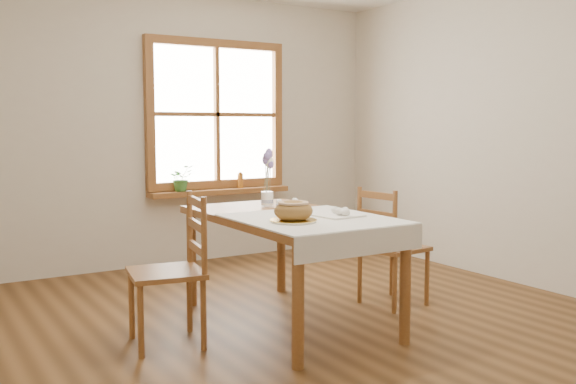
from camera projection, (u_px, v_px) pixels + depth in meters
name	position (u px, v px, depth m)	size (l,w,h in m)	color
ground	(312.00, 335.00, 4.14)	(5.00, 5.00, 0.00)	brown
room_walls	(313.00, 67.00, 3.96)	(4.60, 5.10, 2.65)	beige
window	(216.00, 115.00, 6.34)	(1.46, 0.08, 1.46)	brown
window_sill	(220.00, 191.00, 6.36)	(1.46, 0.20, 0.05)	brown
dining_table	(288.00, 227.00, 4.32)	(0.90, 1.60, 0.75)	brown
table_linen	(313.00, 219.00, 4.06)	(0.91, 0.99, 0.01)	silver
chair_left	(166.00, 270.00, 3.91)	(0.43, 0.45, 0.93)	brown
chair_right	(394.00, 246.00, 4.81)	(0.41, 0.43, 0.89)	brown
bread_plate	(293.00, 221.00, 3.90)	(0.28, 0.28, 0.01)	white
bread_loaf	(293.00, 209.00, 3.89)	(0.24, 0.24, 0.13)	olive
egg_napkin	(339.00, 215.00, 4.13)	(0.28, 0.23, 0.01)	silver
eggs	(339.00, 211.00, 4.13)	(0.21, 0.19, 0.05)	silver
salt_shaker	(279.00, 205.00, 4.38)	(0.04, 0.04, 0.08)	white
pepper_shaker	(295.00, 204.00, 4.44)	(0.05, 0.05, 0.09)	white
flower_vase	(267.00, 200.00, 4.72)	(0.09, 0.09, 0.10)	white
lavender_bouquet	(267.00, 172.00, 4.70)	(0.16, 0.16, 0.30)	#6F5AA1
potted_plant	(181.00, 181.00, 6.13)	(0.22, 0.25, 0.19)	#38722D
amber_bottle	(240.00, 180.00, 6.47)	(0.06, 0.06, 0.16)	#B26820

